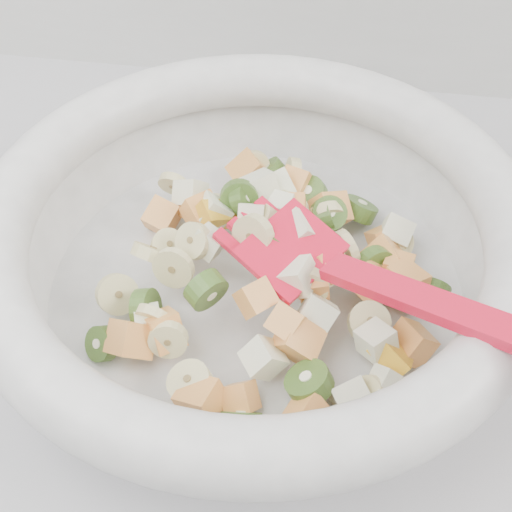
# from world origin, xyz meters

# --- Properties ---
(mixing_bowl) EXTENTS (0.39, 0.36, 0.12)m
(mixing_bowl) POSITION_xyz_m (0.08, 1.45, 0.95)
(mixing_bowl) COLOR silver
(mixing_bowl) RESTS_ON counter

